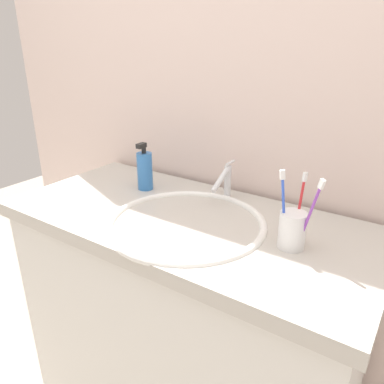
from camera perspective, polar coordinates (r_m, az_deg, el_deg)
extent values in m
cube|color=beige|center=(1.32, 6.99, 13.41)|extent=(2.36, 0.04, 2.40)
cube|color=silver|center=(1.42, -0.82, -20.95)|extent=(1.11, 0.51, 0.85)
cube|color=#BCB7AD|center=(1.16, -0.94, -4.64)|extent=(1.16, 0.55, 0.05)
ellipsoid|color=white|center=(1.13, -0.86, -6.99)|extent=(0.42, 0.42, 0.10)
torus|color=white|center=(1.11, -0.87, -4.80)|extent=(0.48, 0.48, 0.02)
cylinder|color=#595B60|center=(1.15, -0.85, -8.93)|extent=(0.03, 0.03, 0.01)
cylinder|color=silver|center=(1.28, 5.46, 1.61)|extent=(0.02, 0.02, 0.11)
cylinder|color=silver|center=(1.23, 4.41, 1.94)|extent=(0.02, 0.10, 0.07)
cylinder|color=silver|center=(1.27, 5.89, 4.51)|extent=(0.01, 0.05, 0.01)
cylinder|color=white|center=(1.00, 15.07, -5.68)|extent=(0.07, 0.07, 0.10)
cylinder|color=blue|center=(0.97, 13.86, -2.82)|extent=(0.03, 0.03, 0.20)
cube|color=white|center=(0.93, 13.68, 2.60)|extent=(0.02, 0.02, 0.03)
cylinder|color=red|center=(1.01, 16.05, -2.67)|extent=(0.01, 0.03, 0.18)
cube|color=white|center=(0.98, 16.90, 2.23)|extent=(0.01, 0.02, 0.03)
cylinder|color=purple|center=(0.95, 17.40, -3.74)|extent=(0.06, 0.03, 0.19)
cube|color=white|center=(0.90, 19.24, 1.17)|extent=(0.02, 0.02, 0.03)
cylinder|color=#3372BF|center=(1.35, -7.23, 3.18)|extent=(0.06, 0.06, 0.13)
cylinder|color=black|center=(1.33, -7.39, 6.34)|extent=(0.02, 0.02, 0.02)
cube|color=black|center=(1.31, -7.78, 7.05)|extent=(0.02, 0.04, 0.02)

